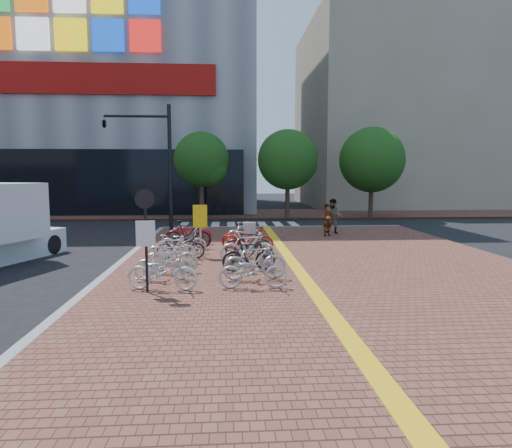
{
  "coord_description": "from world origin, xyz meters",
  "views": [
    {
      "loc": [
        -0.28,
        -14.39,
        3.22
      ],
      "look_at": [
        0.84,
        2.93,
        1.3
      ],
      "focal_mm": 32.0,
      "sensor_mm": 36.0,
      "label": 1
    }
  ],
  "objects": [
    {
      "name": "bike_10",
      "position": [
        0.42,
        -0.25,
        0.67
      ],
      "size": [
        1.8,
        0.8,
        1.05
      ],
      "primitive_type": "imported",
      "rotation": [
        0.0,
        0.0,
        1.75
      ],
      "color": "black",
      "rests_on": "sidewalk"
    },
    {
      "name": "bike_11",
      "position": [
        0.43,
        0.86,
        0.72
      ],
      "size": [
        1.91,
        0.55,
        1.15
      ],
      "primitive_type": "imported",
      "rotation": [
        0.0,
        0.0,
        1.57
      ],
      "color": "silver",
      "rests_on": "sidewalk"
    },
    {
      "name": "kerb_north",
      "position": [
        3.0,
        12.0,
        0.08
      ],
      "size": [
        14.0,
        0.25,
        0.15
      ],
      "primitive_type": "cube",
      "color": "gray",
      "rests_on": "ground"
    },
    {
      "name": "bike_7",
      "position": [
        -1.89,
        5.72,
        0.66
      ],
      "size": [
        2.01,
        0.96,
        1.02
      ],
      "primitive_type": "imported",
      "rotation": [
        0.0,
        0.0,
        1.42
      ],
      "color": "red",
      "rests_on": "sidewalk"
    },
    {
      "name": "utility_box",
      "position": [
        0.66,
        4.12,
        0.69
      ],
      "size": [
        0.55,
        0.44,
        1.09
      ],
      "primitive_type": "cube",
      "rotation": [
        0.0,
        0.0,
        -0.16
      ],
      "color": "#B7B7BC",
      "rests_on": "sidewalk"
    },
    {
      "name": "yellow_sign",
      "position": [
        -1.26,
        2.43,
        1.48
      ],
      "size": [
        0.52,
        0.13,
        1.93
      ],
      "color": "#B7B7BC",
      "rests_on": "sidewalk"
    },
    {
      "name": "bike_9",
      "position": [
        0.52,
        -1.47,
        0.71
      ],
      "size": [
        1.9,
        0.72,
        1.12
      ],
      "primitive_type": "imported",
      "rotation": [
        0.0,
        0.0,
        1.68
      ],
      "color": "#A6A6AB",
      "rests_on": "sidewalk"
    },
    {
      "name": "bike_8",
      "position": [
        0.42,
        -2.43,
        0.64
      ],
      "size": [
        1.87,
        0.69,
        0.97
      ],
      "primitive_type": "imported",
      "rotation": [
        0.0,
        0.0,
        1.55
      ],
      "color": "#B1B1B6",
      "rests_on": "sidewalk"
    },
    {
      "name": "ground",
      "position": [
        0.0,
        0.0,
        0.0
      ],
      "size": [
        120.0,
        120.0,
        0.0
      ],
      "primitive_type": "plane",
      "color": "black",
      "rests_on": "ground"
    },
    {
      "name": "bike_12",
      "position": [
        0.52,
        2.12,
        0.68
      ],
      "size": [
        1.81,
        0.7,
        1.06
      ],
      "primitive_type": "imported",
      "rotation": [
        0.0,
        0.0,
        1.46
      ],
      "color": "black",
      "rests_on": "sidewalk"
    },
    {
      "name": "far_sidewalk",
      "position": [
        0.0,
        21.0,
        0.07
      ],
      "size": [
        70.0,
        8.0,
        0.15
      ],
      "primitive_type": "cube",
      "color": "brown",
      "rests_on": "ground"
    },
    {
      "name": "kerb_west",
      "position": [
        -4.0,
        -5.0,
        0.08
      ],
      "size": [
        0.25,
        34.0,
        0.15
      ],
      "primitive_type": "cube",
      "color": "gray",
      "rests_on": "ground"
    },
    {
      "name": "bike_5",
      "position": [
        -1.96,
        3.13,
        0.62
      ],
      "size": [
        1.85,
        0.76,
        0.95
      ],
      "primitive_type": "imported",
      "rotation": [
        0.0,
        0.0,
        1.5
      ],
      "color": "silver",
      "rests_on": "sidewalk"
    },
    {
      "name": "bike_1",
      "position": [
        -2.1,
        -1.36,
        0.65
      ],
      "size": [
        1.69,
        0.61,
        1.0
      ],
      "primitive_type": "imported",
      "rotation": [
        0.0,
        0.0,
        1.66
      ],
      "color": "silver",
      "rests_on": "sidewalk"
    },
    {
      "name": "bike_2",
      "position": [
        -2.01,
        -0.38,
        0.65
      ],
      "size": [
        1.7,
        0.58,
        1.01
      ],
      "primitive_type": "imported",
      "rotation": [
        0.0,
        0.0,
        1.63
      ],
      "color": "#B7B8BC",
      "rests_on": "sidewalk"
    },
    {
      "name": "bike_0",
      "position": [
        -1.98,
        -2.44,
        0.65
      ],
      "size": [
        1.98,
        0.95,
        1.0
      ],
      "primitive_type": "imported",
      "rotation": [
        0.0,
        0.0,
        1.42
      ],
      "color": "silver",
      "rests_on": "sidewalk"
    },
    {
      "name": "crosswalk",
      "position": [
        0.5,
        14.0,
        0.01
      ],
      "size": [
        7.5,
        4.0,
        0.01
      ],
      "color": "silver",
      "rests_on": "ground"
    },
    {
      "name": "notice_sign",
      "position": [
        -2.35,
        -2.66,
        1.84
      ],
      "size": [
        0.5,
        0.14,
        2.68
      ],
      "color": "black",
      "rests_on": "sidewalk"
    },
    {
      "name": "bike_15",
      "position": [
        0.51,
        5.57,
        0.63
      ],
      "size": [
        1.64,
        0.68,
        0.95
      ],
      "primitive_type": "imported",
      "rotation": [
        0.0,
        0.0,
        1.72
      ],
      "color": "silver",
      "rests_on": "sidewalk"
    },
    {
      "name": "bike_14",
      "position": [
        0.36,
        4.5,
        0.61
      ],
      "size": [
        1.81,
        0.89,
        0.91
      ],
      "primitive_type": "imported",
      "rotation": [
        0.0,
        0.0,
        1.74
      ],
      "color": "#B70D0E",
      "rests_on": "sidewalk"
    },
    {
      "name": "bike_13",
      "position": [
        0.54,
        3.16,
        0.68
      ],
      "size": [
        2.11,
        1.06,
        1.06
      ],
      "primitive_type": "imported",
      "rotation": [
        0.0,
        0.0,
        1.39
      ],
      "color": "#B41B0C",
      "rests_on": "sidewalk"
    },
    {
      "name": "pedestrian_b",
      "position": [
        5.21,
        8.64,
        1.04
      ],
      "size": [
        1.08,
        0.99,
        1.78
      ],
      "primitive_type": "imported",
      "rotation": [
        0.0,
        0.0,
        -0.48
      ],
      "color": "#454958",
      "rests_on": "sidewalk"
    },
    {
      "name": "pedestrian_a",
      "position": [
        4.71,
        7.76,
        0.94
      ],
      "size": [
        0.69,
        0.65,
        1.58
      ],
      "primitive_type": "imported",
      "rotation": [
        0.0,
        0.0,
        0.63
      ],
      "color": "gray",
      "rests_on": "sidewalk"
    },
    {
      "name": "bike_3",
      "position": [
        -2.15,
        1.0,
        0.67
      ],
      "size": [
        1.78,
        0.8,
        1.03
      ],
      "primitive_type": "imported",
      "rotation": [
        0.0,
        0.0,
        1.76
      ],
      "color": "silver",
      "rests_on": "sidewalk"
    },
    {
      "name": "building_beige",
      "position": [
        18.0,
        32.0,
        9.0
      ],
      "size": [
        20.0,
        18.0,
        18.0
      ],
      "primitive_type": "cube",
      "color": "gray",
      "rests_on": "ground"
    },
    {
      "name": "bike_4",
      "position": [
        -1.95,
        2.02,
        0.6
      ],
      "size": [
        1.77,
        0.74,
        0.91
      ],
      "primitive_type": "imported",
      "rotation": [
        0.0,
        0.0,
        1.65
      ],
      "color": "black",
      "rests_on": "sidewalk"
    },
    {
      "name": "sidewalk",
      "position": [
        3.0,
        -5.0,
        0.07
      ],
      "size": [
        14.0,
        34.0,
        0.15
      ],
      "primitive_type": "cube",
      "color": "brown",
      "rests_on": "ground"
    },
    {
      "name": "tactile_strip",
      "position": [
        2.0,
        -5.0,
        0.16
      ],
      "size": [
        0.4,
        34.0,
        0.01
      ],
      "primitive_type": "cube",
      "color": "yellow",
      "rests_on": "sidewalk"
    },
    {
      "name": "department_store",
      "position": [
        -15.99,
        31.95,
        13.98
      ],
      "size": [
        36.0,
        24.27,
        28.0
      ],
      "color": "gray",
      "rests_on": "ground"
    },
    {
      "name": "traffic_light_pole",
      "position": [
        -4.75,
        9.9,
        4.72
      ],
      "size": [
        3.56,
        1.37,
        6.63
      ],
      "color": "black",
      "rests_on": "sidewalk"
    },
    {
      "name": "bike_6",
      "position": [
        -1.89,
        4.3,
        0.73
      ],
      "size": [
        1.98,
        0.69,
        1.17
      ],
      "primitive_type": "imported",
      "rotation": [
        0.0,
        0.0,
        1.5
      ],
      "color": "black",
      "rests_on": "sidewalk"
    },
    {
      "name": "street_trees",
      "position": [
        5.04,
        17.45,
        4.1
      ],
      "size": [
        16.2,
        4.6,
        6.35
      ],
      "color": "#38281E",
      "rests_on": "far_sidewalk"
    }
  ]
}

